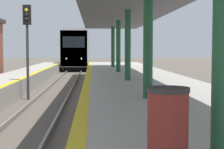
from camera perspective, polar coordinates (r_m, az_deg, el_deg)
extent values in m
cube|color=black|center=(47.76, -5.24, 1.37)|extent=(2.36, 17.64, 0.55)
cube|color=#99999E|center=(47.71, -5.26, 3.94)|extent=(2.77, 19.60, 3.73)
cube|color=#E54C19|center=(38.00, -5.84, 3.96)|extent=(2.72, 0.16, 3.66)
cube|color=black|center=(37.95, -5.85, 4.95)|extent=(2.22, 0.06, 1.12)
cube|color=gray|center=(47.76, -5.27, 6.32)|extent=(2.36, 18.62, 0.24)
sphere|color=white|center=(38.00, -6.99, 2.40)|extent=(0.18, 0.18, 0.18)
sphere|color=white|center=(37.92, -4.69, 2.42)|extent=(0.18, 0.18, 0.18)
cylinder|color=#2D2D2D|center=(17.71, -12.73, 1.81)|extent=(0.12, 0.12, 3.47)
cube|color=black|center=(17.77, -12.84, 8.86)|extent=(0.36, 0.20, 0.90)
sphere|color=yellow|center=(17.66, -12.92, 9.55)|extent=(0.16, 0.16, 0.16)
sphere|color=black|center=(17.64, -12.91, 8.89)|extent=(0.16, 0.16, 0.16)
sphere|color=black|center=(17.62, -12.90, 8.24)|extent=(0.16, 0.16, 0.16)
cylinder|color=#1E5133|center=(4.90, 16.70, 5.93)|extent=(0.29, 0.29, 3.29)
cylinder|color=#1E5133|center=(11.18, 5.51, 4.82)|extent=(0.29, 0.29, 3.29)
cylinder|color=#1E5133|center=(17.58, 2.41, 4.48)|extent=(0.29, 0.29, 3.29)
cylinder|color=#1E5133|center=(23.99, 0.97, 4.32)|extent=(0.29, 0.29, 3.29)
cylinder|color=#1E5133|center=(30.42, 0.14, 4.22)|extent=(0.29, 0.29, 3.29)
cube|color=#515156|center=(17.68, 2.43, 10.15)|extent=(4.53, 32.20, 0.20)
cylinder|color=maroon|center=(4.59, 8.49, -8.57)|extent=(0.49, 0.49, 0.94)
cylinder|color=#262626|center=(4.50, 8.55, -2.32)|extent=(0.52, 0.52, 0.06)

